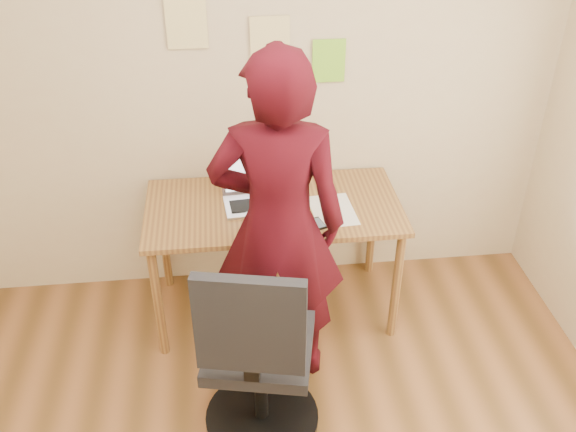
{
  "coord_description": "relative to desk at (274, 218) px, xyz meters",
  "views": [
    {
      "loc": [
        -0.16,
        -1.57,
        2.63
      ],
      "look_at": [
        0.12,
        0.95,
        0.95
      ],
      "focal_mm": 40.0,
      "sensor_mm": 36.0,
      "label": 1
    }
  ],
  "objects": [
    {
      "name": "room",
      "position": [
        -0.09,
        -1.38,
        0.7
      ],
      "size": [
        3.58,
        3.58,
        2.78
      ],
      "color": "brown",
      "rests_on": "ground"
    },
    {
      "name": "desk",
      "position": [
        0.0,
        0.0,
        0.0
      ],
      "size": [
        1.4,
        0.7,
        0.74
      ],
      "color": "olive",
      "rests_on": "ground"
    },
    {
      "name": "laptop",
      "position": [
        -0.1,
        0.06,
        0.14
      ],
      "size": [
        0.35,
        0.32,
        0.24
      ],
      "rotation": [
        0.0,
        0.0,
        0.09
      ],
      "color": "silver",
      "rests_on": "desk"
    },
    {
      "name": "paper_sheet",
      "position": [
        0.32,
        -0.09,
        0.09
      ],
      "size": [
        0.25,
        0.34,
        0.0
      ],
      "primitive_type": "cube",
      "rotation": [
        0.0,
        0.0,
        0.06
      ],
      "color": "white",
      "rests_on": "desk"
    },
    {
      "name": "phone",
      "position": [
        0.22,
        -0.21,
        0.09
      ],
      "size": [
        0.08,
        0.12,
        0.01
      ],
      "rotation": [
        0.0,
        0.0,
        0.31
      ],
      "color": "black",
      "rests_on": "desk"
    },
    {
      "name": "wall_note_left",
      "position": [
        -0.4,
        0.36,
        1.01
      ],
      "size": [
        0.21,
        0.0,
        0.3
      ],
      "primitive_type": "cube",
      "color": "#F4E091",
      "rests_on": "room"
    },
    {
      "name": "wall_note_mid",
      "position": [
        0.03,
        0.36,
        0.87
      ],
      "size": [
        0.21,
        0.0,
        0.3
      ],
      "primitive_type": "cube",
      "color": "#F4E091",
      "rests_on": "room"
    },
    {
      "name": "wall_note_right",
      "position": [
        0.34,
        0.36,
        0.76
      ],
      "size": [
        0.18,
        0.0,
        0.24
      ],
      "primitive_type": "cube",
      "color": "#8ADE32",
      "rests_on": "room"
    },
    {
      "name": "office_chair",
      "position": [
        -0.16,
        -0.9,
        -0.19
      ],
      "size": [
        0.57,
        0.58,
        1.09
      ],
      "rotation": [
        0.0,
        0.0,
        -0.21
      ],
      "color": "black",
      "rests_on": "ground"
    },
    {
      "name": "person",
      "position": [
        -0.02,
        -0.44,
        0.25
      ],
      "size": [
        0.72,
        0.53,
        1.8
      ],
      "primitive_type": "imported",
      "rotation": [
        0.0,
        0.0,
        2.98
      ],
      "color": "#3B0810",
      "rests_on": "ground"
    }
  ]
}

